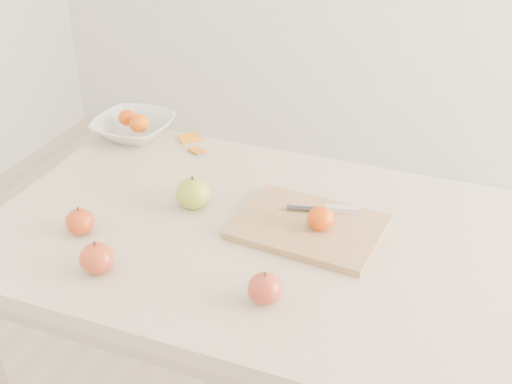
% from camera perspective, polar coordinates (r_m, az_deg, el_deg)
% --- Properties ---
extents(table, '(1.20, 0.80, 0.75)m').
position_cam_1_polar(table, '(1.55, -0.67, -6.26)').
color(table, beige).
rests_on(table, ground).
extents(cutting_board, '(0.35, 0.27, 0.02)m').
position_cam_1_polar(cutting_board, '(1.48, 4.70, -3.08)').
color(cutting_board, tan).
rests_on(cutting_board, table).
extents(board_tangerine, '(0.06, 0.06, 0.05)m').
position_cam_1_polar(board_tangerine, '(1.45, 5.78, -2.34)').
color(board_tangerine, '#E84B08').
rests_on(board_tangerine, cutting_board).
extents(fruit_bowl, '(0.23, 0.23, 0.06)m').
position_cam_1_polar(fruit_bowl, '(1.93, -10.84, 5.66)').
color(fruit_bowl, white).
rests_on(fruit_bowl, table).
extents(bowl_tangerine_near, '(0.05, 0.05, 0.05)m').
position_cam_1_polar(bowl_tangerine_near, '(1.94, -11.39, 6.50)').
color(bowl_tangerine_near, '#E95008').
rests_on(bowl_tangerine_near, fruit_bowl).
extents(bowl_tangerine_far, '(0.06, 0.06, 0.05)m').
position_cam_1_polar(bowl_tangerine_far, '(1.90, -10.36, 6.05)').
color(bowl_tangerine_far, '#E66108').
rests_on(bowl_tangerine_far, fruit_bowl).
extents(orange_peel_a, '(0.07, 0.07, 0.01)m').
position_cam_1_polar(orange_peel_a, '(1.90, -5.91, 4.69)').
color(orange_peel_a, orange).
rests_on(orange_peel_a, table).
extents(orange_peel_b, '(0.05, 0.05, 0.01)m').
position_cam_1_polar(orange_peel_b, '(1.83, -5.27, 3.66)').
color(orange_peel_b, orange).
rests_on(orange_peel_b, table).
extents(paring_knife, '(0.17, 0.06, 0.01)m').
position_cam_1_polar(paring_knife, '(1.52, 7.18, -1.53)').
color(paring_knife, silver).
rests_on(paring_knife, cutting_board).
extents(apple_green, '(0.09, 0.09, 0.08)m').
position_cam_1_polar(apple_green, '(1.55, -5.60, -0.11)').
color(apple_green, olive).
rests_on(apple_green, table).
extents(apple_red_d, '(0.07, 0.07, 0.06)m').
position_cam_1_polar(apple_red_d, '(1.51, -15.38, -2.55)').
color(apple_red_d, maroon).
rests_on(apple_red_d, table).
extents(apple_red_c, '(0.07, 0.07, 0.07)m').
position_cam_1_polar(apple_red_c, '(1.38, -13.97, -5.73)').
color(apple_red_c, maroon).
rests_on(apple_red_c, table).
extents(apple_red_e, '(0.07, 0.07, 0.06)m').
position_cam_1_polar(apple_red_e, '(1.27, 0.79, -8.56)').
color(apple_red_e, maroon).
rests_on(apple_red_e, table).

